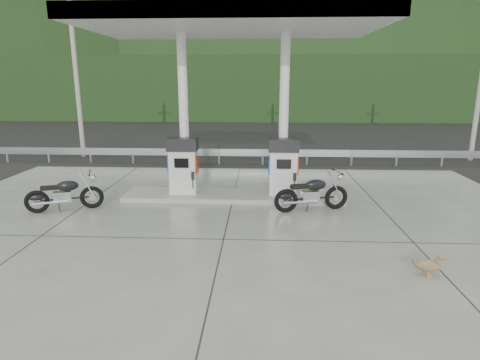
{
  "coord_description": "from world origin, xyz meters",
  "views": [
    {
      "loc": [
        0.83,
        -9.98,
        3.73
      ],
      "look_at": [
        0.3,
        1.0,
        1.0
      ],
      "focal_mm": 30.0,
      "sensor_mm": 36.0,
      "label": 1
    }
  ],
  "objects_px": {
    "gas_pump_right": "(283,167)",
    "duck": "(428,266)",
    "gas_pump_left": "(183,166)",
    "motorcycle_left": "(64,195)",
    "motorcycle_right": "(312,194)"
  },
  "relations": [
    {
      "from": "gas_pump_right",
      "to": "duck",
      "type": "distance_m",
      "value": 5.8
    },
    {
      "from": "gas_pump_left",
      "to": "duck",
      "type": "bearing_deg",
      "value": -41.88
    },
    {
      "from": "gas_pump_right",
      "to": "motorcycle_left",
      "type": "distance_m",
      "value": 6.63
    },
    {
      "from": "gas_pump_left",
      "to": "motorcycle_right",
      "type": "height_order",
      "value": "gas_pump_left"
    },
    {
      "from": "gas_pump_right",
      "to": "motorcycle_right",
      "type": "bearing_deg",
      "value": -56.18
    },
    {
      "from": "gas_pump_right",
      "to": "duck",
      "type": "bearing_deg",
      "value": -63.74
    },
    {
      "from": "gas_pump_left",
      "to": "motorcycle_left",
      "type": "bearing_deg",
      "value": -155.18
    },
    {
      "from": "motorcycle_left",
      "to": "duck",
      "type": "xyz_separation_m",
      "value": [
        8.98,
        -3.65,
        -0.27
      ]
    },
    {
      "from": "gas_pump_left",
      "to": "duck",
      "type": "height_order",
      "value": "gas_pump_left"
    },
    {
      "from": "motorcycle_right",
      "to": "motorcycle_left",
      "type": "bearing_deg",
      "value": 167.7
    },
    {
      "from": "gas_pump_right",
      "to": "motorcycle_right",
      "type": "height_order",
      "value": "gas_pump_right"
    },
    {
      "from": "gas_pump_left",
      "to": "gas_pump_right",
      "type": "xyz_separation_m",
      "value": [
        3.2,
        0.0,
        0.0
      ]
    },
    {
      "from": "gas_pump_left",
      "to": "gas_pump_right",
      "type": "distance_m",
      "value": 3.2
    },
    {
      "from": "motorcycle_right",
      "to": "duck",
      "type": "relative_size",
      "value": 3.72
    },
    {
      "from": "gas_pump_left",
      "to": "gas_pump_right",
      "type": "relative_size",
      "value": 1.0
    }
  ]
}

